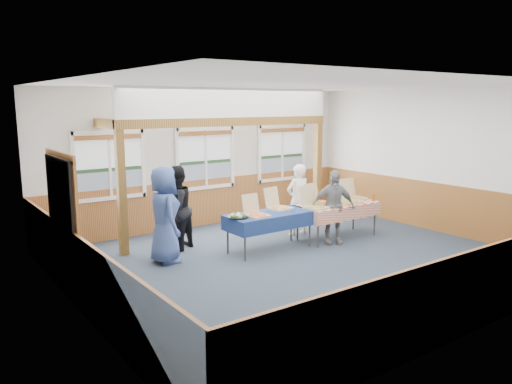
{
  "coord_description": "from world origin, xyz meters",
  "views": [
    {
      "loc": [
        -5.84,
        -6.72,
        2.88
      ],
      "look_at": [
        -0.3,
        1.0,
        1.18
      ],
      "focal_mm": 35.0,
      "sensor_mm": 36.0,
      "label": 1
    }
  ],
  "objects_px": {
    "woman_black": "(176,208)",
    "person_grey": "(333,207)",
    "table_right": "(337,206)",
    "man_blue": "(164,215)",
    "woman_white": "(298,200)",
    "table_left": "(270,216)"
  },
  "relations": [
    {
      "from": "woman_white",
      "to": "woman_black",
      "type": "bearing_deg",
      "value": -5.92
    },
    {
      "from": "table_left",
      "to": "woman_white",
      "type": "xyz_separation_m",
      "value": [
        1.23,
        0.6,
        0.09
      ]
    },
    {
      "from": "woman_black",
      "to": "woman_white",
      "type": "bearing_deg",
      "value": 139.45
    },
    {
      "from": "woman_black",
      "to": "person_grey",
      "type": "height_order",
      "value": "woman_black"
    },
    {
      "from": "man_blue",
      "to": "person_grey",
      "type": "relative_size",
      "value": 1.15
    },
    {
      "from": "man_blue",
      "to": "woman_white",
      "type": "bearing_deg",
      "value": -81.63
    },
    {
      "from": "table_right",
      "to": "man_blue",
      "type": "xyz_separation_m",
      "value": [
        -3.75,
        0.63,
        0.19
      ]
    },
    {
      "from": "table_left",
      "to": "woman_white",
      "type": "bearing_deg",
      "value": 50.43
    },
    {
      "from": "table_left",
      "to": "woman_black",
      "type": "distance_m",
      "value": 1.86
    },
    {
      "from": "table_right",
      "to": "person_grey",
      "type": "xyz_separation_m",
      "value": [
        -0.37,
        -0.25,
        0.07
      ]
    },
    {
      "from": "table_left",
      "to": "table_right",
      "type": "bearing_deg",
      "value": 21.02
    },
    {
      "from": "woman_black",
      "to": "person_grey",
      "type": "xyz_separation_m",
      "value": [
        2.86,
        -1.45,
        -0.07
      ]
    },
    {
      "from": "table_left",
      "to": "man_blue",
      "type": "height_order",
      "value": "man_blue"
    },
    {
      "from": "table_left",
      "to": "man_blue",
      "type": "distance_m",
      "value": 2.08
    },
    {
      "from": "woman_white",
      "to": "person_grey",
      "type": "height_order",
      "value": "woman_white"
    },
    {
      "from": "woman_white",
      "to": "man_blue",
      "type": "relative_size",
      "value": 0.89
    },
    {
      "from": "table_right",
      "to": "woman_black",
      "type": "height_order",
      "value": "woman_black"
    },
    {
      "from": "woman_white",
      "to": "man_blue",
      "type": "height_order",
      "value": "man_blue"
    },
    {
      "from": "woman_white",
      "to": "man_blue",
      "type": "bearing_deg",
      "value": 5.93
    },
    {
      "from": "table_left",
      "to": "woman_black",
      "type": "xyz_separation_m",
      "value": [
        -1.49,
        1.1,
        0.14
      ]
    },
    {
      "from": "table_left",
      "to": "man_blue",
      "type": "xyz_separation_m",
      "value": [
        -2.0,
        0.52,
        0.19
      ]
    },
    {
      "from": "table_left",
      "to": "table_right",
      "type": "height_order",
      "value": "same"
    }
  ]
}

